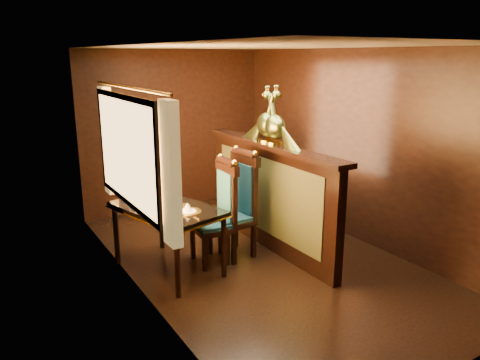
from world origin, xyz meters
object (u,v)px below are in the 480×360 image
Objects in this scene: dining_table at (167,213)px; peacock_left at (275,116)px; chair_right at (240,200)px; peacock_right at (267,114)px; chair_left at (222,208)px.

dining_table is 1.71m from peacock_left.
chair_right reaches higher than dining_table.
chair_left is at bearing -170.48° from peacock_right.
chair_right reaches higher than chair_left.
chair_right is at bearing 15.19° from chair_left.
peacock_left reaches higher than dining_table.
chair_right is (0.29, 0.06, 0.03)m from chair_left.
chair_left is 1.27m from peacock_left.
peacock_left is (0.72, -0.04, 1.04)m from chair_left.
chair_left is 1.80× the size of peacock_right.
chair_right is 1.88× the size of peacock_right.
peacock_right reaches higher than chair_left.
chair_right is at bearing -171.75° from peacock_right.
chair_left is at bearing -172.63° from chair_right.
peacock_right is (1.38, 0.04, 1.02)m from dining_table.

